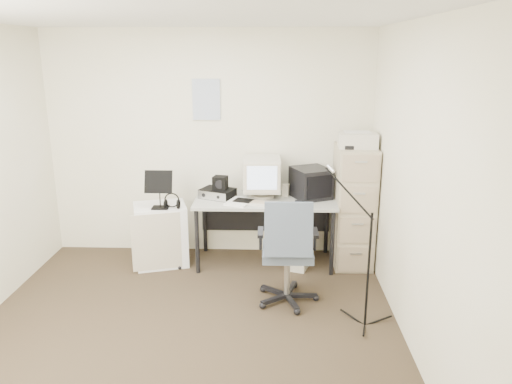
{
  "coord_description": "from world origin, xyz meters",
  "views": [
    {
      "loc": [
        0.71,
        -3.67,
        2.27
      ],
      "look_at": [
        0.55,
        0.95,
        0.95
      ],
      "focal_mm": 35.0,
      "sensor_mm": 36.0,
      "label": 1
    }
  ],
  "objects_px": {
    "desk": "(265,231)",
    "side_cart": "(161,234)",
    "filing_cabinet": "(353,206)",
    "office_chair": "(288,250)"
  },
  "relations": [
    {
      "from": "desk",
      "to": "filing_cabinet",
      "type": "bearing_deg",
      "value": 1.81
    },
    {
      "from": "filing_cabinet",
      "to": "office_chair",
      "type": "relative_size",
      "value": 1.27
    },
    {
      "from": "filing_cabinet",
      "to": "side_cart",
      "type": "bearing_deg",
      "value": -177.32
    },
    {
      "from": "filing_cabinet",
      "to": "office_chair",
      "type": "height_order",
      "value": "filing_cabinet"
    },
    {
      "from": "filing_cabinet",
      "to": "desk",
      "type": "relative_size",
      "value": 0.87
    },
    {
      "from": "side_cart",
      "to": "office_chair",
      "type": "bearing_deg",
      "value": -47.85
    },
    {
      "from": "desk",
      "to": "side_cart",
      "type": "bearing_deg",
      "value": -176.59
    },
    {
      "from": "office_chair",
      "to": "side_cart",
      "type": "height_order",
      "value": "office_chair"
    },
    {
      "from": "filing_cabinet",
      "to": "office_chair",
      "type": "bearing_deg",
      "value": -128.66
    },
    {
      "from": "desk",
      "to": "side_cart",
      "type": "height_order",
      "value": "desk"
    }
  ]
}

